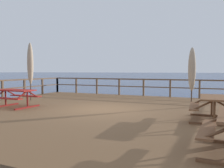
{
  "coord_description": "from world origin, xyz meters",
  "views": [
    {
      "loc": [
        4.33,
        -8.77,
        2.19
      ],
      "look_at": [
        0.0,
        0.89,
        1.61
      ],
      "focal_mm": 38.29,
      "sensor_mm": 36.0,
      "label": 1
    }
  ],
  "objects": [
    {
      "name": "patio_umbrella_tall_mid_left",
      "position": [
        -4.87,
        1.09,
        2.57
      ],
      "size": [
        0.32,
        0.32,
        3.08
      ],
      "color": "#4C3828",
      "rests_on": "wooden_deck"
    },
    {
      "name": "picnic_table_back_right",
      "position": [
        4.18,
        -0.58,
        1.17
      ],
      "size": [
        1.53,
        1.93,
        0.78
      ],
      "color": "brown",
      "rests_on": "wooden_deck"
    },
    {
      "name": "railing_waterside_far",
      "position": [
        -0.0,
        5.78,
        1.35
      ],
      "size": [
        13.43,
        0.1,
        1.09
      ],
      "color": "brown",
      "rests_on": "wooden_deck"
    },
    {
      "name": "ground_plane",
      "position": [
        0.0,
        0.0,
        0.0
      ],
      "size": [
        600.0,
        600.0,
        0.0
      ],
      "primitive_type": "plane",
      "color": "navy"
    },
    {
      "name": "picnic_table_front_right",
      "position": [
        -3.75,
        -1.0,
        1.16
      ],
      "size": [
        1.67,
        1.42,
        0.78
      ],
      "color": "maroon",
      "rests_on": "wooden_deck"
    },
    {
      "name": "patio_umbrella_short_back",
      "position": [
        3.28,
        1.95,
        2.25
      ],
      "size": [
        0.32,
        0.32,
        2.58
      ],
      "color": "#4C3828",
      "rests_on": "wooden_deck"
    },
    {
      "name": "wooden_deck",
      "position": [
        0.0,
        0.0,
        0.31
      ],
      "size": [
        13.63,
        11.86,
        0.61
      ],
      "primitive_type": "cube",
      "color": "brown",
      "rests_on": "ground"
    }
  ]
}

